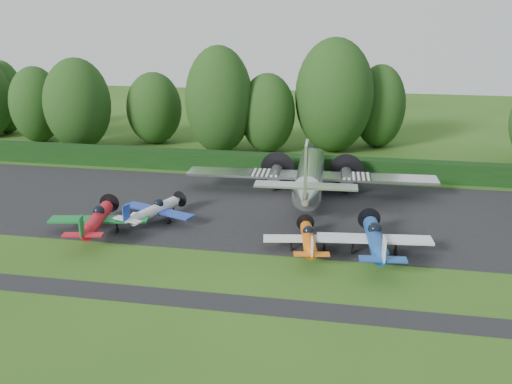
% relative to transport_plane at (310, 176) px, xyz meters
% --- Properties ---
extents(ground, '(160.00, 160.00, 0.00)m').
position_rel_transport_plane_xyz_m(ground, '(-3.42, -13.97, -2.03)').
color(ground, '#2B4F16').
rests_on(ground, ground).
extents(apron, '(70.00, 18.00, 0.01)m').
position_rel_transport_plane_xyz_m(apron, '(-3.42, -3.97, -2.03)').
color(apron, black).
rests_on(apron, ground).
extents(taxiway_verge, '(70.00, 2.00, 0.00)m').
position_rel_transport_plane_xyz_m(taxiway_verge, '(-3.42, -19.97, -2.03)').
color(taxiway_verge, black).
rests_on(taxiway_verge, ground).
extents(hedgerow, '(90.00, 1.60, 2.00)m').
position_rel_transport_plane_xyz_m(hedgerow, '(-3.42, 7.03, -2.03)').
color(hedgerow, black).
rests_on(hedgerow, ground).
extents(transport_plane, '(22.76, 17.45, 7.29)m').
position_rel_transport_plane_xyz_m(transport_plane, '(0.00, 0.00, 0.00)').
color(transport_plane, silver).
rests_on(transport_plane, ground).
extents(light_plane_red, '(7.49, 7.88, 2.88)m').
position_rel_transport_plane_xyz_m(light_plane_red, '(-14.93, -11.56, -0.83)').
color(light_plane_red, red).
rests_on(light_plane_red, ground).
extents(light_plane_white, '(6.48, 6.81, 2.49)m').
position_rel_transport_plane_xyz_m(light_plane_white, '(-11.54, -8.41, -1.00)').
color(light_plane_white, silver).
rests_on(light_plane_white, ground).
extents(light_plane_orange, '(6.30, 6.62, 2.42)m').
position_rel_transport_plane_xyz_m(light_plane_orange, '(1.07, -11.94, -1.03)').
color(light_plane_orange, orange).
rests_on(light_plane_orange, ground).
extents(light_plane_blue, '(7.96, 8.37, 3.06)m').
position_rel_transport_plane_xyz_m(light_plane_blue, '(5.67, -11.78, -0.76)').
color(light_plane_blue, '#184594').
rests_on(light_plane_blue, ground).
extents(tree_1, '(6.42, 6.42, 9.20)m').
position_rel_transport_plane_xyz_m(tree_1, '(-6.45, 15.85, 2.56)').
color(tree_1, black).
rests_on(tree_1, ground).
extents(tree_2, '(7.71, 7.71, 12.34)m').
position_rel_transport_plane_xyz_m(tree_2, '(-11.81, 14.30, 4.13)').
color(tree_2, black).
rests_on(tree_2, ground).
extents(tree_3, '(6.16, 6.16, 9.94)m').
position_rel_transport_plane_xyz_m(tree_3, '(6.35, 20.67, 2.92)').
color(tree_3, black).
rests_on(tree_3, ground).
extents(tree_4, '(7.79, 7.79, 10.81)m').
position_rel_transport_plane_xyz_m(tree_4, '(-28.70, 13.13, 3.36)').
color(tree_4, black).
rests_on(tree_4, ground).
extents(tree_6, '(6.43, 6.43, 9.43)m').
position_rel_transport_plane_xyz_m(tree_6, '(-35.64, 15.73, 2.67)').
color(tree_6, black).
rests_on(tree_6, ground).
extents(tree_7, '(9.04, 9.04, 13.16)m').
position_rel_transport_plane_xyz_m(tree_7, '(1.05, 17.55, 4.54)').
color(tree_7, black).
rests_on(tree_7, ground).
extents(tree_8, '(6.75, 6.75, 8.82)m').
position_rel_transport_plane_xyz_m(tree_8, '(-20.87, 17.51, 2.37)').
color(tree_8, black).
rests_on(tree_8, ground).
extents(tree_11, '(5.37, 5.37, 9.71)m').
position_rel_transport_plane_xyz_m(tree_11, '(-42.52, 19.42, 2.80)').
color(tree_11, black).
rests_on(tree_11, ground).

